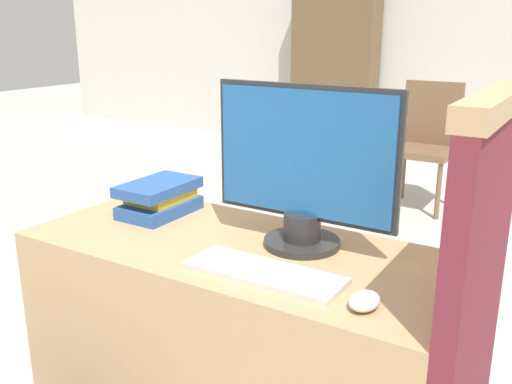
# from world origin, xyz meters

# --- Properties ---
(desk) EXTENTS (1.26, 0.56, 0.76)m
(desk) POSITION_xyz_m (0.00, 0.28, 0.38)
(desk) COLOR tan
(desk) RESTS_ON ground_plane
(carrel_divider) EXTENTS (0.07, 0.56, 1.24)m
(carrel_divider) POSITION_xyz_m (0.66, 0.28, 0.63)
(carrel_divider) COLOR maroon
(carrel_divider) RESTS_ON ground_plane
(monitor) EXTENTS (0.55, 0.22, 0.46)m
(monitor) POSITION_xyz_m (0.16, 0.37, 0.98)
(monitor) COLOR #282828
(monitor) RESTS_ON desk
(keyboard) EXTENTS (0.42, 0.14, 0.02)m
(keyboard) POSITION_xyz_m (0.18, 0.14, 0.77)
(keyboard) COLOR silver
(keyboard) RESTS_ON desk
(mouse) EXTENTS (0.07, 0.10, 0.03)m
(mouse) POSITION_xyz_m (0.45, 0.11, 0.78)
(mouse) COLOR silver
(mouse) RESTS_ON desk
(book_stack) EXTENTS (0.17, 0.27, 0.11)m
(book_stack) POSITION_xyz_m (-0.38, 0.38, 0.82)
(book_stack) COLOR #285199
(book_stack) RESTS_ON desk
(far_chair) EXTENTS (0.44, 0.44, 0.95)m
(far_chair) POSITION_xyz_m (-0.29, 3.32, 0.53)
(far_chair) COLOR brown
(far_chair) RESTS_ON ground_plane
(bookshelf_far) EXTENTS (0.91, 0.32, 1.90)m
(bookshelf_far) POSITION_xyz_m (-1.74, 4.82, 0.95)
(bookshelf_far) COLOR brown
(bookshelf_far) RESTS_ON ground_plane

